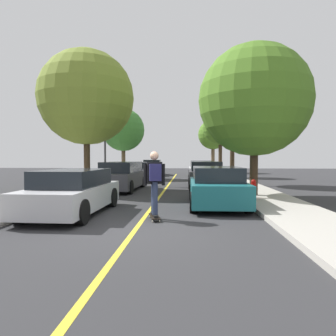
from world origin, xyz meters
The scene contains 20 objects.
ground centered at (0.00, 0.00, 0.00)m, with size 80.00×80.00×0.00m, color #2D2D30.
sidewalk_right centered at (4.27, 0.00, 0.07)m, with size 2.06×56.00×0.14m, color #ADA89E.
center_line centered at (0.00, 4.00, 0.00)m, with size 0.12×39.20×0.01m, color gold.
parked_car_left_nearest centered at (-2.19, 1.74, 0.65)m, with size 1.90×4.20×1.31m.
parked_car_left_near centered at (-2.19, 8.27, 0.72)m, with size 1.94×4.70×1.44m.
parked_car_left_far centered at (-2.19, 15.27, 0.65)m, with size 2.05×4.06×1.32m.
parked_car_left_farthest centered at (-2.19, 21.60, 0.70)m, with size 1.96×4.62×1.45m.
parked_car_right_nearest centered at (2.19, 3.50, 0.67)m, with size 1.88×4.13×1.34m.
parked_car_right_near centered at (2.19, 10.46, 0.72)m, with size 1.97×4.30×1.44m.
parked_car_right_far centered at (2.19, 17.00, 0.70)m, with size 1.93×4.67×1.42m.
street_tree_left_nearest centered at (-3.87, 7.94, 4.66)m, with size 4.72×4.72×6.88m.
street_tree_left_near centered at (-3.87, 16.50, 3.81)m, with size 3.31×3.31×5.34m.
street_tree_right_nearest centered at (3.87, 5.53, 3.97)m, with size 4.49×4.49×6.08m.
street_tree_right_near centered at (3.87, 11.68, 5.16)m, with size 3.40×3.40×6.74m.
street_tree_right_far centered at (3.87, 18.67, 4.16)m, with size 2.95×2.95×5.52m.
street_tree_right_farthest centered at (3.87, 26.40, 4.14)m, with size 3.23×3.23×5.64m.
fire_hydrant centered at (3.69, 4.68, 0.49)m, with size 0.20×0.20×0.70m.
streetlamp centered at (-3.94, 11.51, 3.35)m, with size 0.36×0.24×5.61m.
skateboard centered at (0.31, 1.06, 0.09)m, with size 0.41×0.87×0.10m.
skateboarder centered at (0.32, 1.02, 1.09)m, with size 0.59×0.70×1.72m.
Camera 1 is at (1.23, -6.99, 1.67)m, focal length 32.50 mm.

